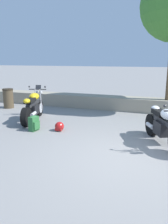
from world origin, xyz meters
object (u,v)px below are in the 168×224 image
at_px(rider_helmet, 59,127).
at_px(motorcycle_white_centre, 164,126).
at_px(motorcycle_yellow_near_left, 33,107).
at_px(trash_bin, 8,98).
at_px(rider_backpack, 34,123).

bearing_deg(rider_helmet, motorcycle_white_centre, -2.36).
height_order(motorcycle_yellow_near_left, trash_bin, motorcycle_yellow_near_left).
bearing_deg(rider_helmet, rider_backpack, -162.40).
relative_size(motorcycle_yellow_near_left, motorcycle_white_centre, 1.06).
bearing_deg(motorcycle_yellow_near_left, motorcycle_white_centre, -11.81).
bearing_deg(rider_backpack, rider_helmet, 17.60).
relative_size(motorcycle_white_centre, trash_bin, 2.24).
bearing_deg(motorcycle_yellow_near_left, rider_backpack, -57.42).
relative_size(rider_helmet, trash_bin, 0.33).
relative_size(motorcycle_white_centre, rider_helmet, 6.88).
bearing_deg(motorcycle_white_centre, trash_bin, 160.10).
bearing_deg(motorcycle_yellow_near_left, trash_bin, 146.36).
height_order(motorcycle_yellow_near_left, motorcycle_white_centre, same).
distance_m(rider_helmet, trash_bin, 4.26).
bearing_deg(trash_bin, motorcycle_white_centre, -19.90).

